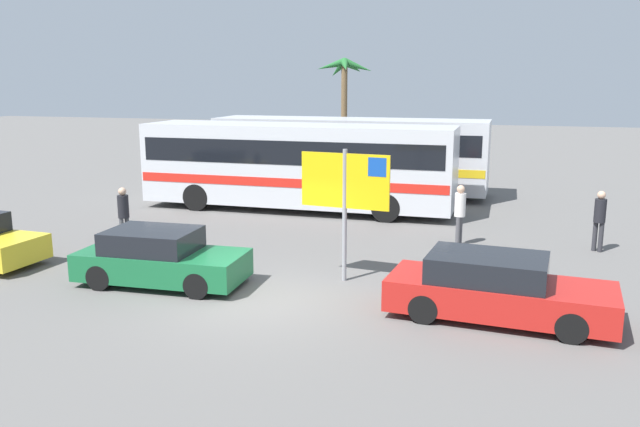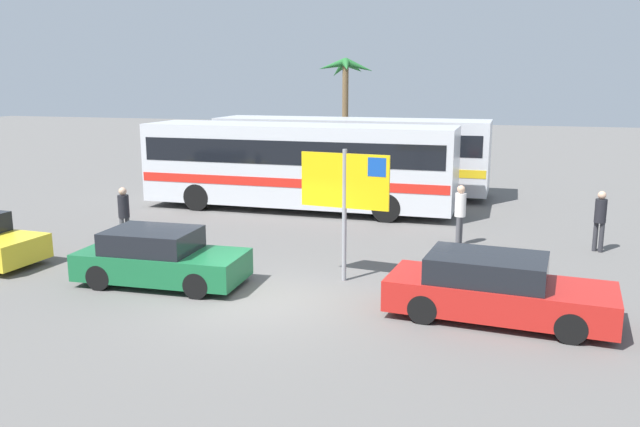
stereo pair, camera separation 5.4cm
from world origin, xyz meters
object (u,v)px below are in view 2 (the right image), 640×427
Objects in this scene: bus_front_coach at (298,162)px; pedestrian_crossing_lot at (460,210)px; pedestrian_near_sign at (600,216)px; ferry_sign at (347,186)px; car_green at (160,258)px; pedestrian_by_bus at (124,211)px; car_red at (496,289)px; bus_rear_coach at (350,152)px.

bus_front_coach is 7.30m from pedestrian_crossing_lot.
pedestrian_near_sign is at bearing -18.38° from bus_front_coach.
ferry_sign reaches higher than bus_front_coach.
pedestrian_crossing_lot is (6.52, 5.78, 0.43)m from car_green.
pedestrian_by_bus is (-3.17, -6.57, -0.76)m from bus_front_coach.
bus_front_coach is 2.51× the size of car_red.
bus_front_coach is 6.66× the size of pedestrian_by_bus.
pedestrian_near_sign is (2.64, 6.29, 0.39)m from car_red.
car_green is at bearing -91.78° from bus_front_coach.
bus_rear_coach reaches higher than pedestrian_crossing_lot.
pedestrian_by_bus is at bearing 132.00° from car_green.
pedestrian_by_bus is (-7.06, 1.45, -1.30)m from ferry_sign.
ferry_sign reaches higher than car_red.
bus_front_coach and bus_rear_coach have the same top height.
bus_rear_coach is at bearing 76.49° from bus_front_coach.
bus_rear_coach is 9.42m from pedestrian_crossing_lot.
ferry_sign reaches higher than pedestrian_crossing_lot.
pedestrian_crossing_lot is (-1.20, 5.89, 0.43)m from car_red.
bus_front_coach is 10.63m from pedestrian_near_sign.
pedestrian_by_bus reaches higher than car_red.
ferry_sign is 5.04m from pedestrian_crossing_lot.
car_green is (-7.72, 0.11, -0.00)m from car_red.
pedestrian_near_sign is at bearing -39.11° from bus_rear_coach.
pedestrian_crossing_lot is 3.86m from pedestrian_near_sign.
bus_rear_coach reaches higher than pedestrian_by_bus.
pedestrian_by_bus is at bearing -115.78° from bus_front_coach.
car_red is (6.45, -13.68, -1.15)m from bus_rear_coach.
pedestrian_near_sign is (3.83, 0.40, -0.03)m from pedestrian_crossing_lot.
pedestrian_crossing_lot is (5.26, -7.79, -0.72)m from bus_rear_coach.
bus_rear_coach is 6.62× the size of pedestrian_near_sign.
ferry_sign is 7.86m from pedestrian_near_sign.
bus_front_coach reaches higher than car_green.
bus_rear_coach is at bearing 82.39° from car_green.
pedestrian_by_bus is at bearing -146.99° from pedestrian_crossing_lot.
car_red is 11.04m from pedestrian_by_bus.
ferry_sign is 1.84× the size of pedestrian_near_sign.
pedestrian_near_sign reaches higher than car_green.
pedestrian_by_bus is 0.99× the size of pedestrian_near_sign.
car_red is at bearing -64.75° from bus_rear_coach.
ferry_sign is 1.79× the size of pedestrian_crossing_lot.
car_red is 6.83m from pedestrian_near_sign.
bus_rear_coach is at bearing 120.08° from car_red.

